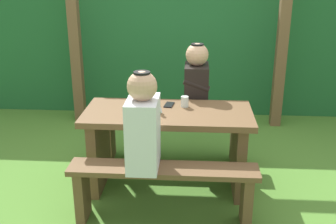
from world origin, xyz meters
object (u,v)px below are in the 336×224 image
bottle_left (134,101)px  bottle_right (152,98)px  bench_far (172,129)px  person_black_coat (196,84)px  picnic_table (168,136)px  person_white_shirt (143,124)px  cell_phone (169,105)px  drinking_glass (185,102)px  bench_near (163,183)px

bottle_left → bottle_right: bearing=43.3°
bench_far → person_black_coat: bearing=-0.8°
picnic_table → bottle_right: size_ratio=5.88×
bench_far → person_white_shirt: size_ratio=1.95×
bottle_left → cell_phone: bottle_left is taller
drinking_glass → bottle_left: (-0.41, -0.19, 0.06)m
bench_far → drinking_glass: (0.14, -0.40, 0.43)m
picnic_table → bottle_right: 0.35m
bench_near → cell_phone: 0.78m
person_black_coat → drinking_glass: size_ratio=7.85×
bench_far → cell_phone: cell_phone is taller
drinking_glass → bottle_right: 0.29m
person_white_shirt → drinking_glass: (0.28, 0.64, -0.04)m
bench_near → person_black_coat: 1.17m
drinking_glass → cell_phone: size_ratio=0.65×
bench_far → drinking_glass: bearing=-71.5°
bottle_right → cell_phone: 0.19m
picnic_table → person_black_coat: person_black_coat is taller
person_black_coat → cell_phone: 0.45m
bench_far → drinking_glass: 0.60m
bench_near → bench_far: bearing=90.0°
bottle_right → bench_near: bearing=-76.3°
cell_phone → person_white_shirt: bearing=-93.0°
drinking_glass → bottle_right: (-0.28, -0.07, 0.05)m
person_white_shirt → bottle_left: 0.47m
bench_near → bottle_right: 0.76m
person_white_shirt → cell_phone: person_white_shirt is taller
bench_far → person_white_shirt: 1.15m
person_black_coat → drinking_glass: 0.41m
picnic_table → cell_phone: 0.27m
person_black_coat → bottle_left: person_black_coat is taller
drinking_glass → bottle_left: size_ratio=0.36×
bench_near → person_black_coat: person_black_coat is taller
person_black_coat → bottle_right: person_black_coat is taller
cell_phone → bench_near: bearing=-81.0°
picnic_table → person_black_coat: bearing=66.0°
picnic_table → cell_phone: bearing=90.3°
picnic_table → person_black_coat: (0.23, 0.52, 0.31)m
picnic_table → bench_near: bearing=-90.0°
bench_far → bottle_left: size_ratio=5.55×
bench_near → picnic_table: bearing=90.0°
person_white_shirt → drinking_glass: bearing=66.6°
cell_phone → bottle_right: bearing=-137.6°
bottle_left → drinking_glass: bearing=24.8°
picnic_table → bottle_left: size_ratio=5.55×
picnic_table → person_black_coat: 0.65m
person_black_coat → drinking_glass: person_black_coat is taller
person_black_coat → picnic_table: bearing=-114.0°
bench_near → cell_phone: cell_phone is taller
bench_near → bottle_right: bearing=103.7°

